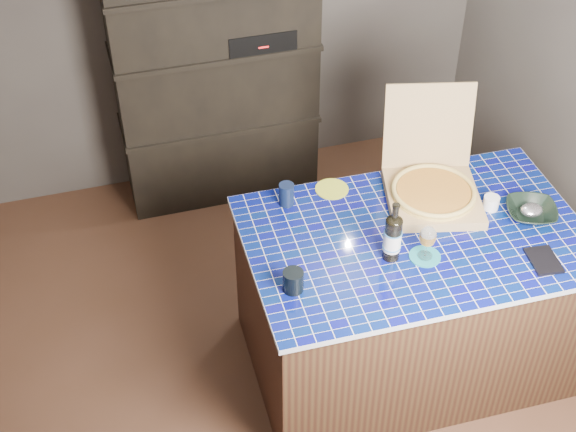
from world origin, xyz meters
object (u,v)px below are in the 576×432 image
object	(u,v)px
mead_bottle	(393,237)
wine_glass	(428,237)
bowl	(531,212)
dvd_case	(544,260)
pizza_box	(433,187)
kitchen_island	(407,299)

from	to	relation	value
mead_bottle	wine_glass	world-z (taller)	mead_bottle
mead_bottle	bowl	distance (m)	0.75
mead_bottle	dvd_case	xyz separation A→B (m)	(0.65, -0.22, -0.11)
wine_glass	dvd_case	xyz separation A→B (m)	(0.50, -0.18, -0.12)
pizza_box	dvd_case	distance (m)	0.63
kitchen_island	pizza_box	size ratio (longest dim) A/B	2.57
mead_bottle	wine_glass	bearing A→B (deg)	-16.40
pizza_box	dvd_case	size ratio (longest dim) A/B	3.58
kitchen_island	dvd_case	distance (m)	0.72
kitchen_island	pizza_box	bearing A→B (deg)	53.80
dvd_case	pizza_box	bearing A→B (deg)	124.78
dvd_case	bowl	size ratio (longest dim) A/B	0.74
kitchen_island	pizza_box	distance (m)	0.58
wine_glass	kitchen_island	bearing A→B (deg)	80.96
kitchen_island	bowl	world-z (taller)	bowl
pizza_box	wine_glass	size ratio (longest dim) A/B	3.65
bowl	mead_bottle	bearing A→B (deg)	-174.24
bowl	dvd_case	bearing A→B (deg)	-108.21
pizza_box	dvd_case	bearing A→B (deg)	-47.86
mead_bottle	dvd_case	world-z (taller)	mead_bottle
wine_glass	bowl	xyz separation A→B (m)	(0.59, 0.12, -0.09)
kitchen_island	wine_glass	size ratio (longest dim) A/B	9.37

